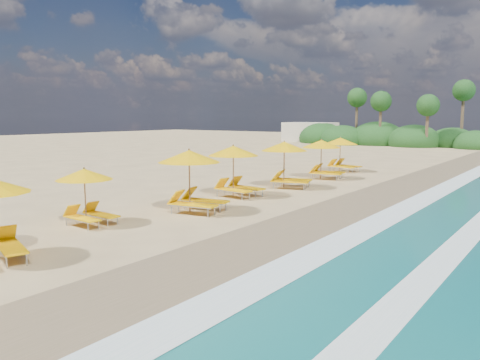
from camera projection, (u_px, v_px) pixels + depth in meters
The scene contains 11 objects.
ground at pixel (240, 209), 19.55m from camera, with size 160.00×160.00×0.00m, color tan.
wet_sand at pixel (329, 221), 17.21m from camera, with size 4.00×160.00×0.01m, color #876F50.
surf_foam at pixel (405, 231), 15.64m from camera, with size 4.00×160.00×0.01m.
station_2 at pixel (88, 193), 16.61m from camera, with size 2.23×2.07×2.02m.
station_3 at pixel (194, 177), 18.77m from camera, with size 3.04×2.91×2.53m.
station_4 at pixel (236, 167), 22.45m from camera, with size 2.83×2.67×2.46m.
station_5 at pixel (288, 161), 25.14m from camera, with size 3.17×3.09×2.51m.
station_6 at pixel (324, 156), 28.76m from camera, with size 2.88×2.74×2.41m.
station_7 at pixel (342, 152), 32.53m from camera, with size 2.85×2.72×2.37m.
treeline at pixel (384, 137), 61.68m from camera, with size 25.80×8.80×9.74m.
beach_building at pixel (310, 132), 70.65m from camera, with size 7.00×5.00×2.80m, color beige.
Camera 1 is at (11.30, -15.54, 3.81)m, focal length 35.61 mm.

